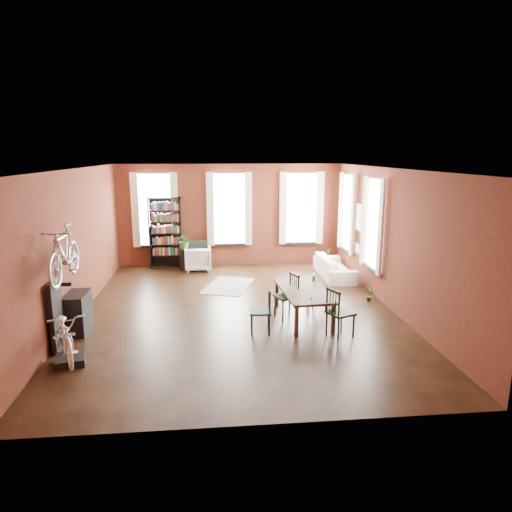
{
  "coord_description": "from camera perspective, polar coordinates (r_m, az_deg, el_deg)",
  "views": [
    {
      "loc": [
        -0.58,
        -9.88,
        3.53
      ],
      "look_at": [
        0.46,
        0.6,
        1.14
      ],
      "focal_mm": 32.0,
      "sensor_mm": 36.0,
      "label": 1
    }
  ],
  "objects": [
    {
      "name": "dining_table",
      "position": [
        9.94,
        5.85,
        -6.05
      ],
      "size": [
        1.03,
        2.03,
        0.67
      ],
      "primitive_type": "cube",
      "rotation": [
        0.0,
        0.0,
        0.07
      ],
      "color": "#453429",
      "rests_on": "ground"
    },
    {
      "name": "white_armchair",
      "position": [
        14.09,
        -7.28,
        -0.16
      ],
      "size": [
        0.8,
        0.76,
        0.8
      ],
      "primitive_type": "imported",
      "rotation": [
        0.0,
        0.0,
        3.17
      ],
      "color": "white",
      "rests_on": "ground"
    },
    {
      "name": "bookshelf",
      "position": [
        14.46,
        -11.25,
        2.85
      ],
      "size": [
        1.0,
        0.32,
        2.2
      ],
      "primitive_type": "cube",
      "color": "black",
      "rests_on": "ground"
    },
    {
      "name": "room",
      "position": [
        10.62,
        -1.16,
        5.23
      ],
      "size": [
        9.0,
        9.04,
        3.22
      ],
      "color": "black",
      "rests_on": "ground"
    },
    {
      "name": "plant_small",
      "position": [
        11.47,
        13.91,
        -5.14
      ],
      "size": [
        0.45,
        0.44,
        0.15
      ],
      "primitive_type": "imported",
      "rotation": [
        0.0,
        0.0,
        0.82
      ],
      "color": "#355C24",
      "rests_on": "ground"
    },
    {
      "name": "plant_stand",
      "position": [
        14.24,
        -8.84,
        -0.4
      ],
      "size": [
        0.39,
        0.39,
        0.64
      ],
      "primitive_type": "cube",
      "rotation": [
        0.0,
        0.0,
        0.24
      ],
      "color": "black",
      "rests_on": "ground"
    },
    {
      "name": "striped_rug",
      "position": [
        12.41,
        -3.48,
        -3.74
      ],
      "size": [
        1.57,
        1.98,
        0.01
      ],
      "primitive_type": "cube",
      "rotation": [
        0.0,
        0.0,
        -0.32
      ],
      "color": "black",
      "rests_on": "ground"
    },
    {
      "name": "bicycle_floor",
      "position": [
        8.3,
        -22.94,
        -6.39
      ],
      "size": [
        0.85,
        1.01,
        1.62
      ],
      "primitive_type": "imported",
      "rotation": [
        0.0,
        0.0,
        0.4
      ],
      "color": "silver",
      "rests_on": "bike_trainer"
    },
    {
      "name": "plant_on_stand",
      "position": [
        14.1,
        -8.94,
        1.69
      ],
      "size": [
        0.59,
        0.64,
        0.43
      ],
      "primitive_type": "imported",
      "rotation": [
        0.0,
        0.0,
        0.2
      ],
      "color": "#2E6026",
      "rests_on": "plant_stand"
    },
    {
      "name": "plant_by_sofa",
      "position": [
        14.76,
        8.75,
        -0.68
      ],
      "size": [
        0.44,
        0.65,
        0.27
      ],
      "primitive_type": "imported",
      "rotation": [
        0.0,
        0.0,
        0.2
      ],
      "color": "#305220",
      "rests_on": "ground"
    },
    {
      "name": "dining_chair_a",
      "position": [
        9.12,
        0.54,
        -6.93
      ],
      "size": [
        0.45,
        0.45,
        0.92
      ],
      "primitive_type": "cube",
      "rotation": [
        0.0,
        0.0,
        -1.64
      ],
      "color": "#183336",
      "rests_on": "ground"
    },
    {
      "name": "bike_wall_rack",
      "position": [
        9.03,
        -23.73,
        -6.95
      ],
      "size": [
        0.16,
        0.6,
        1.3
      ],
      "primitive_type": "cube",
      "color": "black",
      "rests_on": "ground"
    },
    {
      "name": "console_table",
      "position": [
        9.89,
        -21.36,
        -6.6
      ],
      "size": [
        0.4,
        0.8,
        0.8
      ],
      "primitive_type": "cube",
      "color": "black",
      "rests_on": "ground"
    },
    {
      "name": "dining_chair_c",
      "position": [
        9.09,
        10.51,
        -6.97
      ],
      "size": [
        0.6,
        0.6,
        0.99
      ],
      "primitive_type": "cube",
      "rotation": [
        0.0,
        0.0,
        1.97
      ],
      "color": "black",
      "rests_on": "ground"
    },
    {
      "name": "bike_trainer",
      "position": [
        8.6,
        -22.2,
        -11.96
      ],
      "size": [
        0.57,
        0.57,
        0.14
      ],
      "primitive_type": "cube",
      "rotation": [
        0.0,
        0.0,
        0.23
      ],
      "color": "black",
      "rests_on": "ground"
    },
    {
      "name": "bicycle_hung",
      "position": [
        8.59,
        -23.02,
        2.38
      ],
      "size": [
        0.47,
        1.0,
        1.66
      ],
      "primitive_type": "imported",
      "color": "#A5A8AD",
      "rests_on": "bike_wall_rack"
    },
    {
      "name": "dining_chair_b",
      "position": [
        9.96,
        3.82,
        -5.04
      ],
      "size": [
        0.57,
        0.57,
        0.97
      ],
      "primitive_type": "cube",
      "rotation": [
        0.0,
        0.0,
        -1.23
      ],
      "color": "black",
      "rests_on": "ground"
    },
    {
      "name": "dining_chair_d",
      "position": [
        10.66,
        8.04,
        -4.44
      ],
      "size": [
        0.47,
        0.47,
        0.8
      ],
      "primitive_type": "cube",
      "rotation": [
        0.0,
        0.0,
        1.22
      ],
      "color": "#1C3E3C",
      "rests_on": "ground"
    },
    {
      "name": "cream_sofa",
      "position": [
        13.34,
        9.84,
        -0.96
      ],
      "size": [
        0.61,
        2.08,
        0.81
      ],
      "primitive_type": "imported",
      "rotation": [
        0.0,
        0.0,
        1.57
      ],
      "color": "beige",
      "rests_on": "ground"
    }
  ]
}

